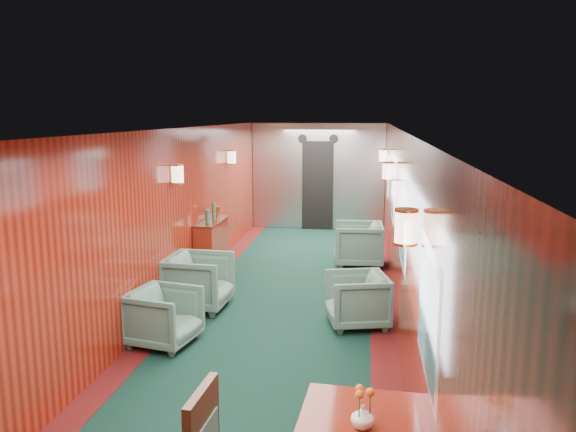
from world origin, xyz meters
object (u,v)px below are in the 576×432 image
at_px(armchair_right_near, 357,300).
at_px(armchair_right_far, 358,244).
at_px(armchair_left_near, 164,317).
at_px(credenza, 212,248).
at_px(armchair_left_far, 199,281).

relative_size(armchair_right_near, armchair_right_far, 0.88).
relative_size(armchair_left_near, armchair_right_near, 0.98).
xyz_separation_m(credenza, armchair_right_near, (2.36, -1.83, -0.14)).
relative_size(armchair_left_far, armchair_right_far, 0.99).
relative_size(credenza, armchair_left_near, 1.67).
bearing_deg(credenza, armchair_left_near, -85.60).
distance_m(armchair_right_near, armchair_right_far, 2.83).
xyz_separation_m(armchair_left_near, armchair_right_far, (2.11, 3.73, 0.05)).
bearing_deg(armchair_right_far, credenza, -69.45).
relative_size(armchair_left_near, armchair_right_far, 0.86).
distance_m(credenza, armchair_left_far, 1.52).
height_order(credenza, armchair_right_far, credenza).
relative_size(credenza, armchair_left_far, 1.46).
relative_size(armchair_left_near, armchair_left_far, 0.87).
bearing_deg(armchair_left_far, credenza, 12.40).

